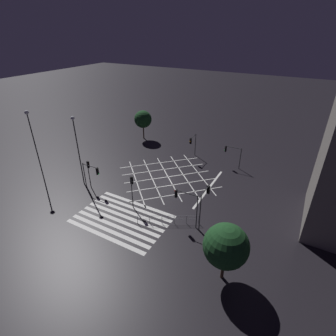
% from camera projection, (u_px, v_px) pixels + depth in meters
% --- Properties ---
extents(ground_plane, '(200.00, 200.00, 0.00)m').
position_uv_depth(ground_plane, '(168.00, 177.00, 37.90)').
color(ground_plane, black).
extents(road_markings, '(15.63, 21.94, 0.01)m').
position_uv_depth(road_markings, '(142.00, 203.00, 32.28)').
color(road_markings, silver).
rests_on(road_markings, ground_plane).
extents(traffic_light_median_south, '(0.36, 0.39, 4.25)m').
position_uv_depth(traffic_light_median_south, '(132.00, 186.00, 30.13)').
color(traffic_light_median_south, '#2D2D30').
rests_on(traffic_light_median_south, ground_plane).
extents(traffic_light_se_main, '(2.74, 0.36, 4.22)m').
position_uv_depth(traffic_light_se_main, '(185.00, 200.00, 27.45)').
color(traffic_light_se_main, '#2D2D30').
rests_on(traffic_light_se_main, ground_plane).
extents(traffic_light_ne_main, '(2.61, 0.36, 3.41)m').
position_uv_depth(traffic_light_ne_main, '(232.00, 152.00, 39.49)').
color(traffic_light_ne_main, '#2D2D30').
rests_on(traffic_light_ne_main, ground_plane).
extents(traffic_light_sw_main, '(2.73, 0.36, 3.64)m').
position_uv_depth(traffic_light_sw_main, '(92.00, 172.00, 33.70)').
color(traffic_light_sw_main, '#2D2D30').
rests_on(traffic_light_sw_main, ground_plane).
extents(traffic_light_sw_cross, '(0.36, 0.39, 3.93)m').
position_uv_depth(traffic_light_sw_cross, '(89.00, 169.00, 34.17)').
color(traffic_light_sw_cross, '#2D2D30').
rests_on(traffic_light_sw_cross, ground_plane).
extents(traffic_light_median_north, '(0.36, 2.32, 3.90)m').
position_uv_depth(traffic_light_median_north, '(193.00, 142.00, 42.01)').
color(traffic_light_median_north, '#2D2D30').
rests_on(traffic_light_median_north, ground_plane).
extents(traffic_light_se_cross, '(0.36, 2.31, 4.56)m').
position_uv_depth(traffic_light_se_cross, '(205.00, 199.00, 27.30)').
color(traffic_light_se_cross, '#2D2D30').
rests_on(traffic_light_se_cross, ground_plane).
extents(street_lamp_east, '(0.47, 0.47, 9.57)m').
position_uv_depth(street_lamp_east, '(77.00, 141.00, 33.34)').
color(street_lamp_east, '#2D2D30').
rests_on(street_lamp_east, ground_plane).
extents(street_lamp_west, '(0.54, 0.54, 9.95)m').
position_uv_depth(street_lamp_west, '(32.00, 132.00, 34.07)').
color(street_lamp_west, '#2D2D30').
rests_on(street_lamp_west, ground_plane).
extents(street_tree_near, '(3.77, 3.77, 5.54)m').
position_uv_depth(street_tree_near, '(226.00, 246.00, 21.02)').
color(street_tree_near, '#473323').
rests_on(street_tree_near, ground_plane).
extents(street_tree_far, '(3.26, 3.26, 5.48)m').
position_uv_depth(street_tree_far, '(143.00, 119.00, 49.07)').
color(street_tree_far, '#473323').
rests_on(street_tree_far, ground_plane).
extents(pedestrian_railing, '(5.93, 3.31, 1.05)m').
position_uv_depth(pedestrian_railing, '(168.00, 218.00, 28.66)').
color(pedestrian_railing, gray).
rests_on(pedestrian_railing, ground_plane).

